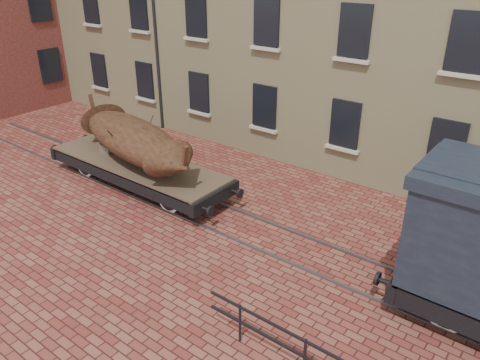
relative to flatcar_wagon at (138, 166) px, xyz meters
The scene contains 4 objects.
ground 4.63m from the flatcar_wagon, ahead, with size 90.00×90.00×0.00m, color maroon.
rail_track 4.63m from the flatcar_wagon, ahead, with size 30.00×1.52×0.06m.
flatcar_wagon is the anchor object (origin of this frame).
iron_boat 1.07m from the flatcar_wagon, behind, with size 7.13×3.42×1.69m.
Camera 1 is at (7.70, -9.91, 7.68)m, focal length 35.00 mm.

